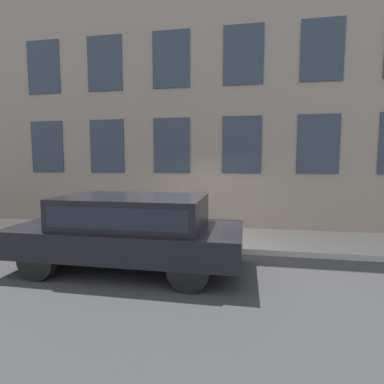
% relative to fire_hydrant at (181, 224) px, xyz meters
% --- Properties ---
extents(ground_plane, '(80.00, 80.00, 0.00)m').
position_rel_fire_hydrant_xyz_m(ground_plane, '(-0.45, -0.41, -0.61)').
color(ground_plane, '#38383A').
extents(sidewalk, '(2.41, 60.00, 0.14)m').
position_rel_fire_hydrant_xyz_m(sidewalk, '(0.75, -0.41, -0.53)').
color(sidewalk, '#B2ADA3').
rests_on(sidewalk, ground_plane).
extents(building_facade, '(0.33, 40.00, 10.77)m').
position_rel_fire_hydrant_xyz_m(building_facade, '(2.10, -0.41, 4.77)').
color(building_facade, gray).
rests_on(building_facade, ground_plane).
extents(fire_hydrant, '(0.38, 0.48, 0.89)m').
position_rel_fire_hydrant_xyz_m(fire_hydrant, '(0.00, 0.00, 0.00)').
color(fire_hydrant, red).
rests_on(fire_hydrant, sidewalk).
extents(person, '(0.33, 0.22, 1.35)m').
position_rel_fire_hydrant_xyz_m(person, '(0.52, -0.50, 0.35)').
color(person, '#998466').
rests_on(person, sidewalk).
extents(parked_truck_charcoal_near, '(2.06, 4.85, 1.58)m').
position_rel_fire_hydrant_xyz_m(parked_truck_charcoal_near, '(-1.86, 0.71, 0.33)').
color(parked_truck_charcoal_near, black).
rests_on(parked_truck_charcoal_near, ground_plane).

